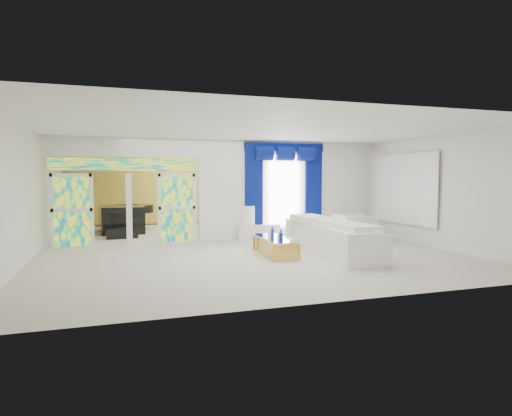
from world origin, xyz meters
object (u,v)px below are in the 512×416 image
object	(u,v)px
console_table	(258,232)
grand_piano	(121,219)
white_sofa	(331,239)
coffee_table	(275,247)
armchair	(355,227)

from	to	relation	value
console_table	grand_piano	world-z (taller)	grand_piano
white_sofa	console_table	bearing A→B (deg)	111.97
coffee_table	grand_piano	size ratio (longest dim) A/B	1.00
console_table	armchair	distance (m)	2.93
coffee_table	console_table	size ratio (longest dim) A/B	1.38
console_table	coffee_table	bearing A→B (deg)	-99.66
coffee_table	armchair	bearing A→B (deg)	27.42
console_table	grand_piano	size ratio (longest dim) A/B	0.72
coffee_table	white_sofa	bearing A→B (deg)	-12.53
white_sofa	grand_piano	xyz separation A→B (m)	(-4.87, 6.02, 0.09)
white_sofa	grand_piano	distance (m)	7.75
coffee_table	console_table	world-z (taller)	console_table
coffee_table	grand_piano	distance (m)	6.72
console_table	armchair	size ratio (longest dim) A/B	1.12
white_sofa	console_table	xyz separation A→B (m)	(-0.89, 3.03, -0.15)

